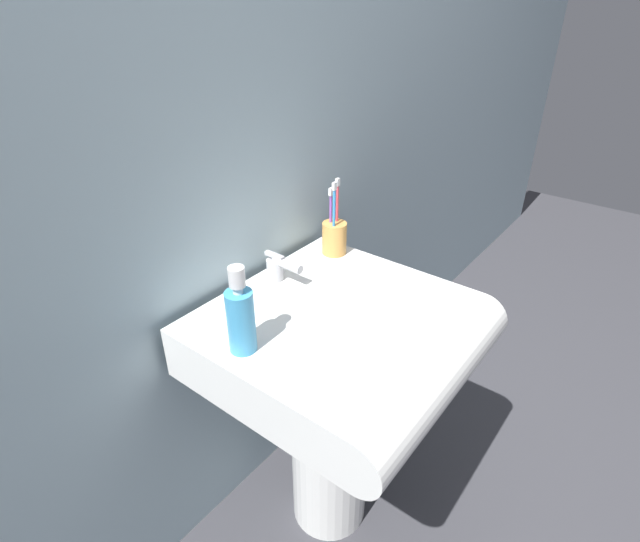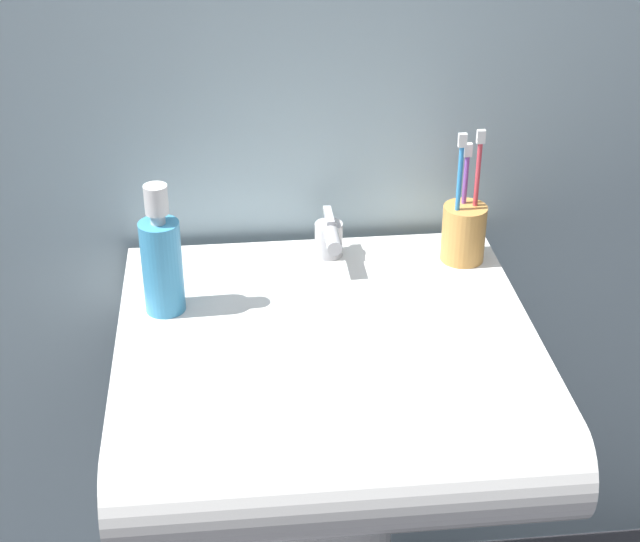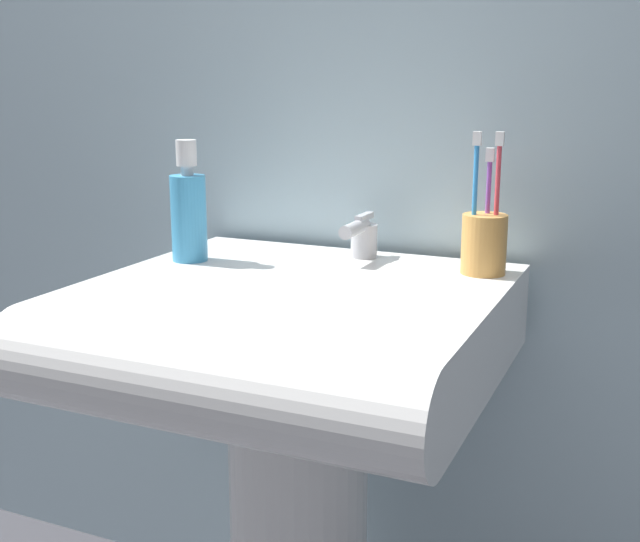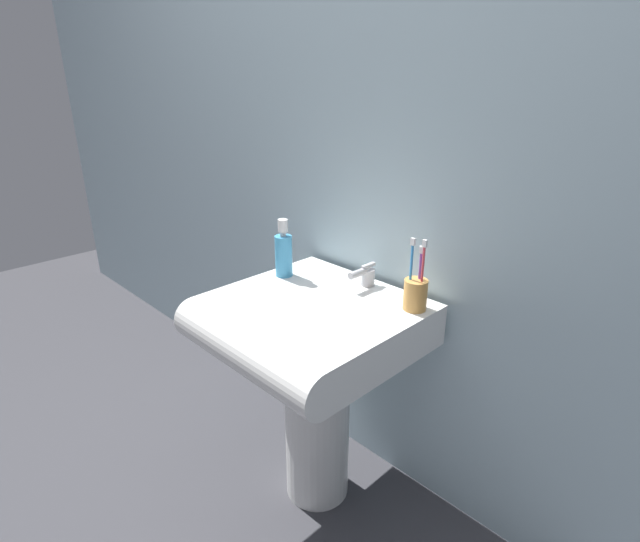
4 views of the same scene
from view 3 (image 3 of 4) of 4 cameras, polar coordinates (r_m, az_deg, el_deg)
The scene contains 4 objects.
sink_basin at distance 1.11m, azimuth -2.75°, elevation -4.55°, with size 0.57×0.56×0.13m.
faucet at distance 1.28m, azimuth 2.98°, elevation 2.47°, with size 0.04×0.11×0.07m.
toothbrush_cup at distance 1.20m, azimuth 11.59°, elevation 2.12°, with size 0.07×0.07×0.21m.
soap_bottle at distance 1.28m, azimuth -9.33°, elevation 4.15°, with size 0.06×0.06×0.19m.
Camera 3 is at (0.48, -0.99, 0.99)m, focal length 45.00 mm.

